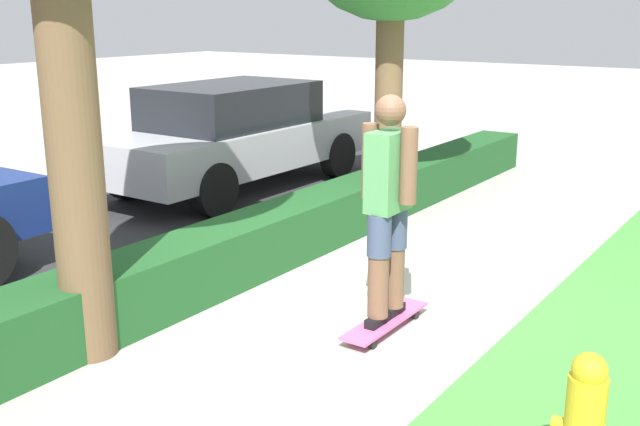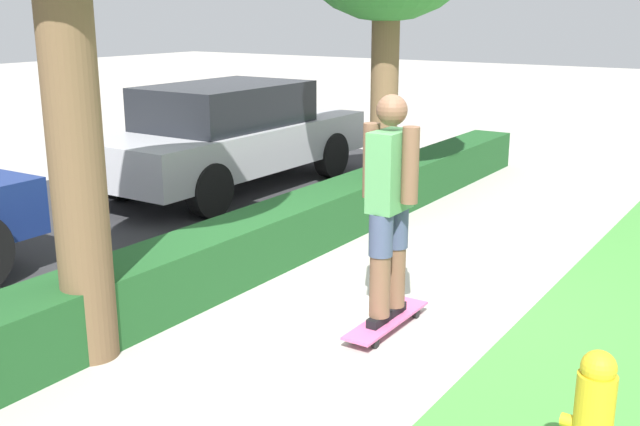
# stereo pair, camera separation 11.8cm
# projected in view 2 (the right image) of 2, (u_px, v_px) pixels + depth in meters

# --- Properties ---
(ground_plane) EXTENTS (60.00, 60.00, 0.00)m
(ground_plane) POSITION_uv_depth(u_px,v_px,m) (387.00, 312.00, 6.35)
(ground_plane) COLOR #ADA89E
(street_asphalt) EXTENTS (13.05, 5.00, 0.01)m
(street_asphalt) POSITION_uv_depth(u_px,v_px,m) (65.00, 233.00, 8.59)
(street_asphalt) COLOR #2D2D30
(street_asphalt) RESTS_ON ground_plane
(hedge_row) EXTENTS (13.05, 0.60, 0.55)m
(hedge_row) POSITION_uv_depth(u_px,v_px,m) (240.00, 249.00, 7.13)
(hedge_row) COLOR #1E5123
(hedge_row) RESTS_ON ground_plane
(skateboard) EXTENTS (1.02, 0.24, 0.10)m
(skateboard) POSITION_uv_depth(u_px,v_px,m) (387.00, 321.00, 5.98)
(skateboard) COLOR #DB5B93
(skateboard) RESTS_ON ground_plane
(skater_person) EXTENTS (0.51, 0.46, 1.78)m
(skater_person) POSITION_uv_depth(u_px,v_px,m) (390.00, 203.00, 5.72)
(skater_person) COLOR black
(skater_person) RESTS_ON skateboard
(parked_car_middle) EXTENTS (4.46, 1.77, 1.49)m
(parked_car_middle) POSITION_uv_depth(u_px,v_px,m) (231.00, 134.00, 10.55)
(parked_car_middle) COLOR #B7B7BC
(parked_car_middle) RESTS_ON ground_plane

